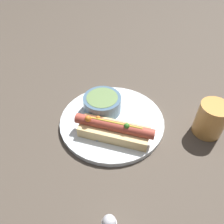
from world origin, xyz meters
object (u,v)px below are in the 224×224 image
Objects in this scene: spoon at (94,107)px; soup_bowl at (102,103)px; drinking_glass at (211,119)px; hot_dog at (114,130)px.

soup_bowl is at bearing -115.08° from spoon.
hot_dog is at bearing -171.61° from drinking_glass.
spoon is (-0.03, 0.01, -0.02)m from soup_bowl.
hot_dog reaches higher than spoon.
drinking_glass is at bearing 22.65° from hot_dog.
hot_dog reaches higher than soup_bowl.
soup_bowl is at bearing 124.70° from hot_dog.
drinking_glass is (0.25, 0.04, 0.01)m from hot_dog.
spoon is 0.32m from drinking_glass.
hot_dog is 0.12m from spoon.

